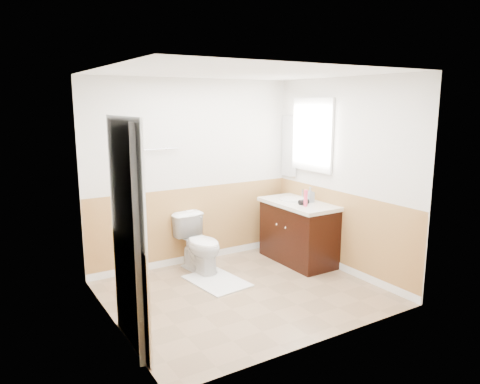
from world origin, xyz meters
TOP-DOWN VIEW (x-y plane):
  - floor at (0.00, 0.00)m, footprint 3.00×3.00m
  - ceiling at (0.00, 0.00)m, footprint 3.00×3.00m
  - wall_back at (0.00, 1.30)m, footprint 3.00×0.00m
  - wall_front at (0.00, -1.30)m, footprint 3.00×0.00m
  - wall_left at (-1.50, 0.00)m, footprint 0.00×3.00m
  - wall_right at (1.50, 0.00)m, footprint 0.00×3.00m
  - wainscot_back at (0.00, 1.29)m, footprint 3.00×0.00m
  - wainscot_front at (0.00, -1.29)m, footprint 3.00×0.00m
  - wainscot_left at (-1.49, 0.00)m, footprint 0.00×2.60m
  - wainscot_right at (1.49, 0.00)m, footprint 0.00×2.60m
  - toilet at (-0.12, 0.91)m, footprint 0.50×0.77m
  - bath_mat at (-0.12, 0.45)m, footprint 0.64×0.86m
  - vanity_cabinet at (1.21, 0.52)m, footprint 0.55×1.10m
  - vanity_knob_left at (0.91, 0.42)m, footprint 0.03×0.03m
  - vanity_knob_right at (0.91, 0.62)m, footprint 0.03×0.03m
  - countertop at (1.20, 0.52)m, footprint 0.60×1.15m
  - sink_basin at (1.21, 0.67)m, footprint 0.36×0.36m
  - faucet at (1.39, 0.67)m, footprint 0.02×0.02m
  - lotion_bottle at (1.11, 0.26)m, footprint 0.05×0.05m
  - soap_dispenser at (1.33, 0.44)m, footprint 0.10×0.11m
  - hair_dryer_body at (1.16, 0.36)m, footprint 0.14×0.07m
  - hair_dryer_handle at (1.13, 0.37)m, footprint 0.03×0.03m
  - mirror_panel at (1.48, 1.10)m, footprint 0.02×0.35m
  - window_frame at (1.47, 0.59)m, footprint 0.04×0.80m
  - window_glass at (1.49, 0.59)m, footprint 0.01×0.70m
  - door at (-1.40, -0.45)m, footprint 0.29×0.78m
  - door_frame at (-1.48, -0.45)m, footprint 0.02×0.92m
  - door_knob at (-1.34, -0.12)m, footprint 0.06×0.06m
  - towel_bar at (-0.55, 1.25)m, footprint 0.62×0.02m
  - tp_holder_bar at (-0.10, 1.23)m, footprint 0.14×0.02m
  - tp_roll at (-0.10, 1.23)m, footprint 0.10×0.11m
  - tp_sheet at (-0.10, 1.23)m, footprint 0.10×0.01m

SIDE VIEW (x-z plane):
  - floor at x=0.00m, z-range 0.00..0.00m
  - bath_mat at x=-0.12m, z-range 0.00..0.02m
  - toilet at x=-0.12m, z-range 0.00..0.74m
  - vanity_cabinet at x=1.21m, z-range 0.00..0.80m
  - wainscot_back at x=0.00m, z-range -1.00..2.00m
  - wainscot_front at x=0.00m, z-range -1.00..2.00m
  - wainscot_left at x=-1.49m, z-range -0.80..1.80m
  - wainscot_right at x=1.49m, z-range -0.80..1.80m
  - vanity_knob_left at x=0.91m, z-range 0.53..0.57m
  - vanity_knob_right at x=0.91m, z-range 0.53..0.57m
  - tp_sheet at x=-0.10m, z-range 0.51..0.67m
  - tp_holder_bar at x=-0.10m, z-range 0.69..0.71m
  - tp_roll at x=-0.10m, z-range 0.64..0.76m
  - countertop at x=1.20m, z-range 0.80..0.85m
  - hair_dryer_handle at x=1.13m, z-range 0.82..0.89m
  - sink_basin at x=1.21m, z-range 0.85..0.87m
  - hair_dryer_body at x=1.16m, z-range 0.85..0.92m
  - faucet at x=1.39m, z-range 0.85..0.99m
  - door_knob at x=-1.34m, z-range 0.92..0.98m
  - soap_dispenser at x=1.33m, z-range 0.85..1.06m
  - lotion_bottle at x=1.11m, z-range 0.85..1.07m
  - door at x=-1.40m, z-range 0.00..2.04m
  - door_frame at x=-1.48m, z-range -0.02..2.08m
  - wall_back at x=0.00m, z-range -0.25..2.75m
  - wall_front at x=0.00m, z-range -0.25..2.75m
  - wall_left at x=-1.50m, z-range -0.25..2.75m
  - wall_right at x=1.50m, z-range -0.25..2.75m
  - mirror_panel at x=1.48m, z-range 1.10..2.00m
  - towel_bar at x=-0.55m, z-range 1.59..1.61m
  - window_frame at x=1.47m, z-range 1.25..2.25m
  - window_glass at x=1.49m, z-range 1.30..2.20m
  - ceiling at x=0.00m, z-range 2.50..2.50m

